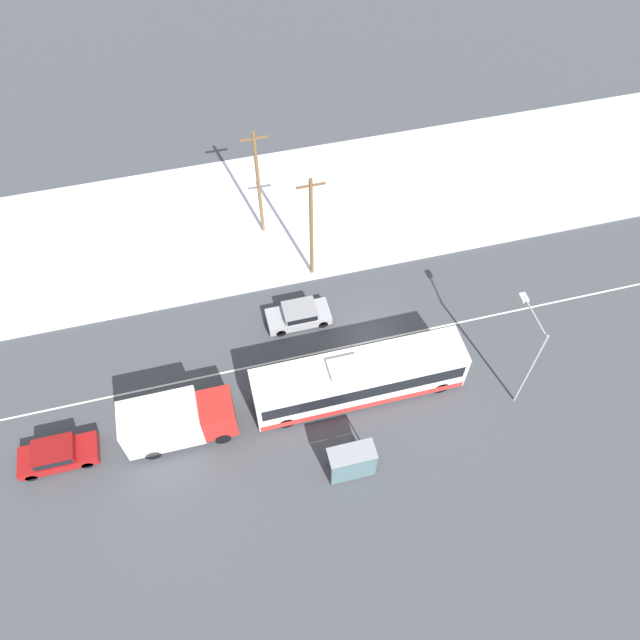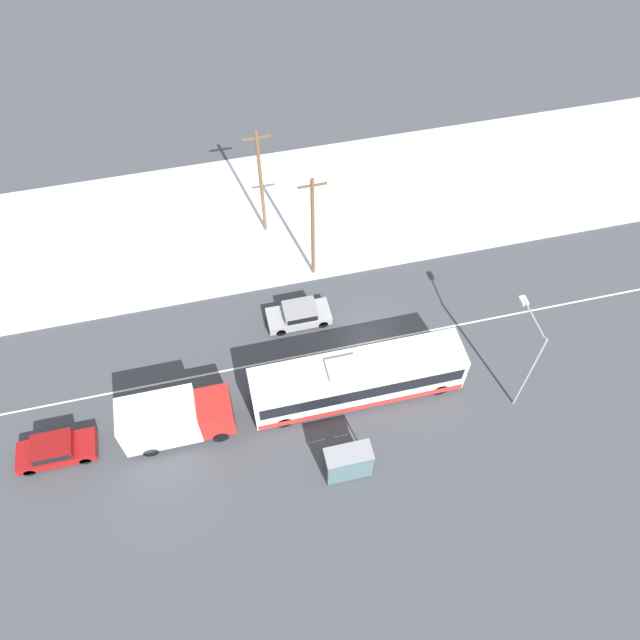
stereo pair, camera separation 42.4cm
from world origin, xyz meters
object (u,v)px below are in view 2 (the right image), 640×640
at_px(city_bus, 357,379).
at_px(box_truck, 174,418).
at_px(bus_shelter, 350,464).
at_px(utility_pole_snowlot, 261,183).
at_px(streetlamp, 529,354).
at_px(utility_pole_roadside, 313,228).
at_px(parked_car_near_truck, 55,449).
at_px(pedestrian_at_stop, 341,451).
at_px(sedan_car, 299,314).

xyz_separation_m(city_bus, box_truck, (-10.64, -0.20, 0.14)).
xyz_separation_m(bus_shelter, utility_pole_snowlot, (-1.16, 19.46, 2.88)).
height_order(streetlamp, utility_pole_roadside, utility_pole_roadside).
bearing_deg(parked_car_near_truck, box_truck, -1.00).
distance_m(pedestrian_at_stop, streetlamp, 11.59).
bearing_deg(pedestrian_at_stop, streetlamp, 8.99).
xyz_separation_m(city_bus, parked_car_near_truck, (-17.41, -0.08, -0.83)).
bearing_deg(pedestrian_at_stop, sedan_car, 91.50).
bearing_deg(utility_pole_roadside, streetlamp, -51.67).
height_order(sedan_car, utility_pole_roadside, utility_pole_roadside).
height_order(pedestrian_at_stop, streetlamp, streetlamp).
relative_size(sedan_car, parked_car_near_truck, 0.95).
xyz_separation_m(sedan_car, utility_pole_roadside, (1.79, 3.78, 3.67)).
xyz_separation_m(city_bus, pedestrian_at_stop, (-1.97, -3.86, -0.65)).
bearing_deg(pedestrian_at_stop, city_bus, 62.93).
relative_size(streetlamp, utility_pole_snowlot, 0.78).
bearing_deg(parked_car_near_truck, utility_pole_roadside, 30.10).
relative_size(bus_shelter, utility_pole_snowlot, 0.29).
distance_m(parked_car_near_truck, pedestrian_at_stop, 15.89).
distance_m(box_truck, utility_pole_roadside, 14.49).
xyz_separation_m(city_bus, sedan_car, (-2.23, 5.98, -0.86)).
relative_size(box_truck, sedan_car, 1.52).
relative_size(city_bus, utility_pole_roadside, 1.47).
xyz_separation_m(parked_car_near_truck, bus_shelter, (15.63, -4.87, 0.88)).
height_order(sedan_car, parked_car_near_truck, parked_car_near_truck).
bearing_deg(streetlamp, bus_shelter, -165.29).
bearing_deg(bus_shelter, sedan_car, 92.40).
distance_m(box_truck, utility_pole_snowlot, 16.83).
relative_size(pedestrian_at_stop, bus_shelter, 0.62).
xyz_separation_m(utility_pole_roadside, utility_pole_snowlot, (-2.49, 4.75, 0.12)).
distance_m(parked_car_near_truck, bus_shelter, 16.40).
height_order(pedestrian_at_stop, bus_shelter, bus_shelter).
height_order(box_truck, streetlamp, streetlamp).
distance_m(sedan_car, pedestrian_at_stop, 9.84).
xyz_separation_m(pedestrian_at_stop, utility_pole_roadside, (1.53, 13.62, 3.45)).
height_order(sedan_car, pedestrian_at_stop, pedestrian_at_stop).
bearing_deg(streetlamp, city_bus, 166.61).
bearing_deg(city_bus, bus_shelter, -109.71).
relative_size(bus_shelter, streetlamp, 0.38).
distance_m(city_bus, bus_shelter, 5.26).
bearing_deg(sedan_car, bus_shelter, 92.40).
relative_size(box_truck, parked_car_near_truck, 1.43).
height_order(city_bus, streetlamp, streetlamp).
distance_m(sedan_car, parked_car_near_truck, 16.34).
relative_size(box_truck, streetlamp, 0.90).
relative_size(pedestrian_at_stop, utility_pole_roadside, 0.19).
bearing_deg(city_bus, streetlamp, -13.39).
bearing_deg(box_truck, city_bus, 1.05).
height_order(city_bus, pedestrian_at_stop, city_bus).
bearing_deg(parked_car_near_truck, city_bus, 0.25).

